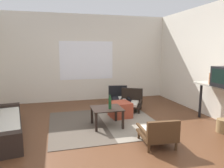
# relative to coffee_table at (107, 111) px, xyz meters

# --- Properties ---
(ground_plane) EXTENTS (7.80, 7.80, 0.00)m
(ground_plane) POSITION_rel_coffee_table_xyz_m (-0.03, -0.48, -0.33)
(ground_plane) COLOR #56331E
(far_wall_with_window) EXTENTS (5.60, 0.13, 2.70)m
(far_wall_with_window) POSITION_rel_coffee_table_xyz_m (-0.03, 2.58, 1.02)
(far_wall_with_window) COLOR silver
(far_wall_with_window) RESTS_ON ground
(side_wall_right) EXTENTS (0.12, 6.60, 2.70)m
(side_wall_right) POSITION_rel_coffee_table_xyz_m (2.63, -0.18, 1.02)
(side_wall_right) COLOR silver
(side_wall_right) RESTS_ON ground
(area_rug) EXTENTS (2.34, 2.18, 0.01)m
(area_rug) POSITION_rel_coffee_table_xyz_m (-0.02, 0.20, -0.33)
(area_rug) COLOR #4C4238
(area_rug) RESTS_ON ground
(coffee_table) EXTENTS (0.63, 0.58, 0.40)m
(coffee_table) POSITION_rel_coffee_table_xyz_m (0.00, 0.00, 0.00)
(coffee_table) COLOR black
(coffee_table) RESTS_ON ground
(armchair_by_window) EXTENTS (0.64, 0.71, 0.58)m
(armchair_by_window) POSITION_rel_coffee_table_xyz_m (0.70, 1.46, -0.07)
(armchair_by_window) COLOR black
(armchair_by_window) RESTS_ON ground
(armchair_striped_foreground) EXTENTS (0.60, 0.66, 0.51)m
(armchair_striped_foreground) POSITION_rel_coffee_table_xyz_m (0.61, -1.14, -0.10)
(armchair_striped_foreground) COLOR #472D19
(armchair_striped_foreground) RESTS_ON ground
(armchair_corner) EXTENTS (0.81, 0.81, 0.56)m
(armchair_corner) POSITION_rel_coffee_table_xyz_m (0.94, 1.06, -0.10)
(armchair_corner) COLOR black
(armchair_corner) RESTS_ON ground
(ottoman_orange) EXTENTS (0.52, 0.52, 0.37)m
(ottoman_orange) POSITION_rel_coffee_table_xyz_m (0.46, 0.53, -0.15)
(ottoman_orange) COLOR #993D28
(ottoman_orange) RESTS_ON ground
(console_shelf) EXTENTS (0.40, 1.53, 0.87)m
(console_shelf) POSITION_rel_coffee_table_xyz_m (2.32, -0.68, 0.43)
(console_shelf) COLOR #B2AD9E
(console_shelf) RESTS_ON ground
(clay_vase) EXTENTS (0.22, 0.22, 0.36)m
(clay_vase) POSITION_rel_coffee_table_xyz_m (2.32, -0.37, 0.67)
(clay_vase) COLOR #935B38
(clay_vase) RESTS_ON console_shelf
(glass_bottle) EXTENTS (0.06, 0.06, 0.29)m
(glass_bottle) POSITION_rel_coffee_table_xyz_m (0.05, -0.08, 0.20)
(glass_bottle) COLOR #194723
(glass_bottle) RESTS_ON coffee_table
(wicker_basket) EXTENTS (0.25, 0.25, 0.26)m
(wicker_basket) POSITION_rel_coffee_table_xyz_m (2.13, -0.92, -0.20)
(wicker_basket) COLOR olive
(wicker_basket) RESTS_ON ground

